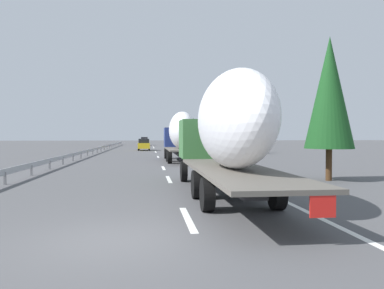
{
  "coord_description": "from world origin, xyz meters",
  "views": [
    {
      "loc": [
        -8.38,
        -0.7,
        2.32
      ],
      "look_at": [
        21.62,
        -4.21,
        1.6
      ],
      "focal_mm": 35.41,
      "sensor_mm": 36.0,
      "label": 1
    }
  ],
  "objects_px": {
    "car_red_compact": "(144,141)",
    "car_yellow_coupe": "(144,145)",
    "truck_lead": "(181,134)",
    "truck_trailing": "(226,129)",
    "road_sign": "(187,135)"
  },
  "relations": [
    {
      "from": "truck_lead",
      "to": "car_red_compact",
      "type": "bearing_deg",
      "value": 3.75
    },
    {
      "from": "car_red_compact",
      "to": "road_sign",
      "type": "bearing_deg",
      "value": -167.65
    },
    {
      "from": "truck_trailing",
      "to": "car_red_compact",
      "type": "bearing_deg",
      "value": 2.79
    },
    {
      "from": "truck_lead",
      "to": "car_yellow_coupe",
      "type": "relative_size",
      "value": 2.81
    },
    {
      "from": "truck_trailing",
      "to": "car_red_compact",
      "type": "xyz_separation_m",
      "value": [
        75.77,
        3.69,
        -1.57
      ]
    },
    {
      "from": "truck_lead",
      "to": "truck_trailing",
      "type": "distance_m",
      "value": 19.47
    },
    {
      "from": "car_yellow_coupe",
      "to": "car_red_compact",
      "type": "bearing_deg",
      "value": 0.36
    },
    {
      "from": "truck_lead",
      "to": "car_yellow_coupe",
      "type": "bearing_deg",
      "value": 7.68
    },
    {
      "from": "truck_lead",
      "to": "truck_trailing",
      "type": "bearing_deg",
      "value": 180.0
    },
    {
      "from": "car_red_compact",
      "to": "car_yellow_coupe",
      "type": "height_order",
      "value": "car_red_compact"
    },
    {
      "from": "truck_lead",
      "to": "road_sign",
      "type": "relative_size",
      "value": 3.55
    },
    {
      "from": "car_red_compact",
      "to": "car_yellow_coupe",
      "type": "relative_size",
      "value": 1.03
    },
    {
      "from": "road_sign",
      "to": "car_yellow_coupe",
      "type": "bearing_deg",
      "value": 84.22
    },
    {
      "from": "truck_lead",
      "to": "road_sign",
      "type": "xyz_separation_m",
      "value": [
        25.3,
        -3.1,
        -0.13
      ]
    },
    {
      "from": "truck_lead",
      "to": "car_red_compact",
      "type": "height_order",
      "value": "truck_lead"
    }
  ]
}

